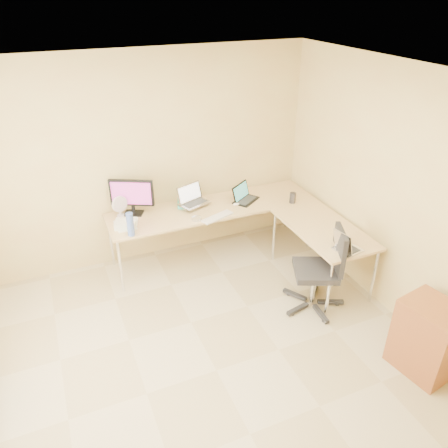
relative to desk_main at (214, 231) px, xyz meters
name	(u,v)px	position (x,y,z in m)	size (l,w,h in m)	color
floor	(216,370)	(-0.72, -1.85, -0.36)	(4.50, 4.50, 0.00)	tan
ceiling	(213,89)	(-0.72, -1.85, 2.24)	(4.50, 4.50, 0.00)	white
wall_back	(145,162)	(-0.72, 0.40, 0.93)	(4.50, 4.50, 0.00)	#CCBD77
wall_right	(416,208)	(1.38, -1.85, 0.93)	(4.50, 4.50, 0.00)	#CCBD77
desk_main	(214,231)	(0.00, 0.00, 0.00)	(2.65, 0.70, 0.73)	tan
desk_return	(321,254)	(0.98, -1.00, 0.00)	(0.70, 1.30, 0.73)	tan
monitor	(132,197)	(-0.97, 0.20, 0.59)	(0.53, 0.17, 0.45)	black
book_stack	(185,203)	(-0.31, 0.19, 0.39)	(0.19, 0.27, 0.04)	#2A8674
laptop_center	(194,195)	(-0.22, 0.08, 0.53)	(0.36, 0.28, 0.24)	#B1B0B9
laptop_black	(246,193)	(0.45, -0.02, 0.47)	(0.35, 0.26, 0.22)	black
keyboard	(218,217)	(-0.06, -0.30, 0.37)	(0.42, 0.12, 0.02)	silver
mouse	(236,204)	(0.28, -0.09, 0.38)	(0.09, 0.05, 0.03)	white
mug	(134,222)	(-1.02, -0.10, 0.41)	(0.10, 0.10, 0.09)	white
cd_stack	(197,219)	(-0.31, -0.25, 0.38)	(0.12, 0.12, 0.03)	silver
water_bottle	(130,224)	(-1.11, -0.30, 0.50)	(0.08, 0.08, 0.28)	#455DA1
papers	(125,225)	(-1.13, -0.04, 0.37)	(0.22, 0.31, 0.01)	beige
white_box	(126,224)	(-1.13, -0.09, 0.41)	(0.24, 0.17, 0.09)	beige
desk_fan	(120,207)	(-1.13, 0.20, 0.49)	(0.20, 0.20, 0.25)	beige
black_cup	(293,198)	(0.97, -0.30, 0.43)	(0.08, 0.08, 0.13)	#282424
laptop_return	(349,242)	(0.93, -1.50, 0.47)	(0.24, 0.30, 0.20)	silver
office_chair	(316,268)	(0.63, -1.39, 0.14)	(0.59, 0.59, 0.98)	#252324
cabinet	(428,338)	(1.08, -2.57, -0.01)	(0.43, 0.53, 0.73)	brown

